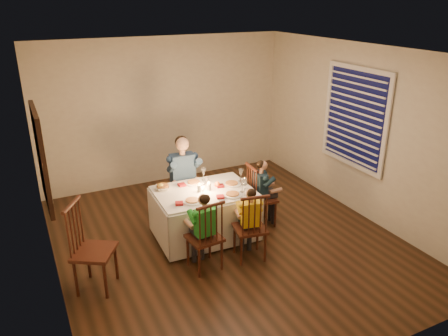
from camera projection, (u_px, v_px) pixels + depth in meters
name	position (u px, v px, depth m)	size (l,w,h in m)	color
ground	(227.00, 240.00, 6.18)	(5.00, 5.00, 0.00)	black
wall_left	(44.00, 184.00, 4.78)	(0.02, 5.00, 2.60)	beige
wall_right	(360.00, 132.00, 6.62)	(0.02, 5.00, 2.60)	beige
wall_back	(165.00, 111.00, 7.79)	(4.50, 0.02, 2.60)	beige
ceiling	(228.00, 51.00, 5.22)	(5.00, 5.00, 0.00)	white
dining_table	(204.00, 204.00, 6.11)	(1.40, 1.03, 0.68)	silver
chair_adult	(185.00, 215.00, 6.88)	(0.40, 0.38, 0.97)	#371A0F
chair_near_left	(205.00, 267.00, 5.56)	(0.40, 0.38, 0.97)	#371A0F
chair_near_right	(249.00, 257.00, 5.78)	(0.40, 0.38, 0.97)	#371A0F
chair_end	(261.00, 224.00, 6.61)	(0.40, 0.38, 0.97)	#371A0F
chair_extra	(99.00, 287.00, 5.18)	(0.45, 0.43, 1.10)	#371A0F
adult	(185.00, 215.00, 6.88)	(0.48, 0.44, 1.29)	#31527B
child_green	(205.00, 267.00, 5.56)	(0.33, 0.30, 1.03)	green
child_yellow	(249.00, 257.00, 5.78)	(0.31, 0.29, 1.00)	yellow
child_teal	(261.00, 224.00, 6.61)	(0.33, 0.30, 1.03)	#172C39
setting_adult	(194.00, 183.00, 6.26)	(0.26, 0.26, 0.02)	white
setting_green	(192.00, 201.00, 5.70)	(0.26, 0.26, 0.02)	white
setting_yellow	(232.00, 195.00, 5.89)	(0.26, 0.26, 0.02)	white
setting_teal	(232.00, 184.00, 6.23)	(0.26, 0.26, 0.02)	white
candle_left	(199.00, 188.00, 5.99)	(0.06, 0.06, 0.10)	silver
candle_right	(209.00, 187.00, 6.04)	(0.06, 0.06, 0.10)	silver
squash	(161.00, 187.00, 6.05)	(0.09, 0.09, 0.09)	yellow
orange_fruit	(217.00, 184.00, 6.14)	(0.08, 0.08, 0.08)	#FF5F15
serving_bowl	(163.00, 188.00, 6.07)	(0.21, 0.21, 0.05)	white
wall_mirror	(42.00, 158.00, 4.97)	(0.06, 0.95, 1.15)	black
window_blinds	(354.00, 118.00, 6.61)	(0.07, 1.34, 1.54)	#0D0E34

